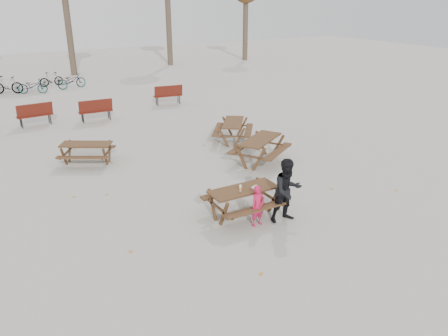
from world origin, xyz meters
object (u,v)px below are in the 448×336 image
child (258,206)px  adult (287,191)px  food_tray (255,187)px  main_picnic_table (243,195)px  picnic_table_east (260,150)px  picnic_table_far (233,131)px  picnic_table_north (87,153)px  soda_bottle (240,188)px

child → adult: adult is taller
adult → food_tray: bearing=133.9°
main_picnic_table → picnic_table_east: size_ratio=0.92×
picnic_table_far → food_tray: bearing=-169.7°
child → picnic_table_east: (2.59, 3.68, -0.11)m
adult → picnic_table_north: 7.50m
picnic_table_east → picnic_table_north: (-5.21, 2.84, -0.06)m
food_tray → soda_bottle: soda_bottle is taller
soda_bottle → picnic_table_north: soda_bottle is taller
main_picnic_table → picnic_table_east: picnic_table_east is taller
main_picnic_table → child: child is taller
picnic_table_east → picnic_table_far: (0.40, 2.47, -0.03)m
food_tray → soda_bottle: size_ratio=1.06×
adult → picnic_table_north: (-3.40, 6.67, -0.48)m
food_tray → picnic_table_far: 6.31m
main_picnic_table → picnic_table_far: picnic_table_far is taller
main_picnic_table → picnic_table_far: (3.03, 5.54, -0.19)m
adult → picnic_table_north: adult is taller
picnic_table_north → picnic_table_far: bearing=26.7°
child → picnic_table_east: bearing=51.3°
soda_bottle → picnic_table_north: 6.48m
soda_bottle → picnic_table_east: (2.77, 3.14, -0.42)m
picnic_table_north → food_tray: bearing=-34.2°
main_picnic_table → food_tray: bearing=-24.5°
food_tray → picnic_table_east: bearing=53.6°
main_picnic_table → adult: (0.82, -0.77, 0.25)m
picnic_table_far → picnic_table_east: bearing=-153.0°
picnic_table_east → picnic_table_far: 2.50m
soda_bottle → child: bearing=-70.9°
adult → picnic_table_east: 4.26m
adult → picnic_table_far: 6.70m
picnic_table_east → picnic_table_north: picnic_table_east is taller
soda_bottle → picnic_table_far: soda_bottle is taller
soda_bottle → adult: bearing=-35.8°
picnic_table_east → picnic_table_far: size_ratio=1.07×
adult → picnic_table_east: (1.81, 3.84, -0.41)m
child → adult: (0.77, -0.16, 0.31)m
picnic_table_east → food_tray: bearing=-158.0°
adult → picnic_table_east: bearing=68.5°
main_picnic_table → soda_bottle: soda_bottle is taller
food_tray → picnic_table_east: size_ratio=0.09×
main_picnic_table → picnic_table_east: bearing=49.4°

